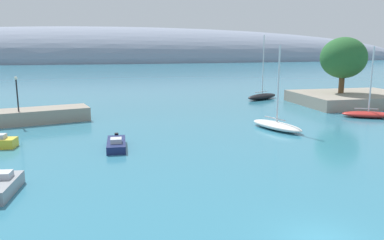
# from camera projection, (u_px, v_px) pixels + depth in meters

# --- Properties ---
(shore_outcrop) EXTENTS (17.03, 12.87, 1.74)m
(shore_outcrop) POSITION_uv_depth(u_px,v_px,m) (353.00, 99.00, 59.53)
(shore_outcrop) COLOR gray
(shore_outcrop) RESTS_ON ground
(tree_clump_shore) EXTENTS (6.92, 6.92, 8.54)m
(tree_clump_shore) POSITION_uv_depth(u_px,v_px,m) (343.00, 58.00, 58.36)
(tree_clump_shore) COLOR brown
(tree_clump_shore) RESTS_ON shore_outcrop
(breakwater_rocks) EXTENTS (18.58, 8.39, 1.62)m
(breakwater_rocks) POSITION_uv_depth(u_px,v_px,m) (8.00, 118.00, 44.02)
(breakwater_rocks) COLOR gray
(breakwater_rocks) RESTS_ON ground
(distant_ridge) EXTENTS (399.63, 72.53, 39.03)m
(distant_ridge) POSITION_uv_depth(u_px,v_px,m) (102.00, 61.00, 221.11)
(distant_ridge) COLOR gray
(distant_ridge) RESTS_ON ground
(sailboat_black_near_shore) EXTENTS (7.16, 5.36, 10.71)m
(sailboat_black_near_shore) POSITION_uv_depth(u_px,v_px,m) (262.00, 96.00, 64.88)
(sailboat_black_near_shore) COLOR black
(sailboat_black_near_shore) RESTS_ON water
(sailboat_white_mid_mooring) EXTENTS (4.52, 7.27, 9.05)m
(sailboat_white_mid_mooring) POSITION_uv_depth(u_px,v_px,m) (277.00, 125.00, 41.56)
(sailboat_white_mid_mooring) COLOR white
(sailboat_white_mid_mooring) RESTS_ON water
(sailboat_red_outer_mooring) EXTENTS (6.72, 4.72, 8.89)m
(sailboat_red_outer_mooring) POSITION_uv_depth(u_px,v_px,m) (368.00, 114.00, 48.49)
(sailboat_red_outer_mooring) COLOR red
(sailboat_red_outer_mooring) RESTS_ON water
(motorboat_grey_alongside_breakwater) EXTENTS (2.11, 4.61, 1.22)m
(motorboat_grey_alongside_breakwater) POSITION_uv_depth(u_px,v_px,m) (0.00, 187.00, 23.50)
(motorboat_grey_alongside_breakwater) COLOR gray
(motorboat_grey_alongside_breakwater) RESTS_ON water
(motorboat_navy_outer) EXTENTS (1.78, 5.03, 1.07)m
(motorboat_navy_outer) POSITION_uv_depth(u_px,v_px,m) (116.00, 144.00, 33.99)
(motorboat_navy_outer) COLOR navy
(motorboat_navy_outer) RESTS_ON water
(harbor_lamp_post) EXTENTS (0.36, 0.36, 3.97)m
(harbor_lamp_post) POSITION_uv_depth(u_px,v_px,m) (17.00, 90.00, 43.01)
(harbor_lamp_post) COLOR black
(harbor_lamp_post) RESTS_ON breakwater_rocks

